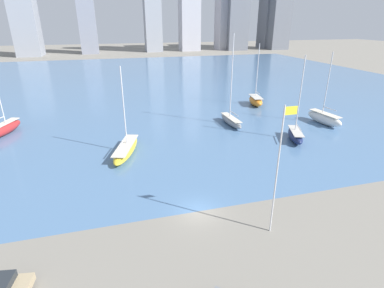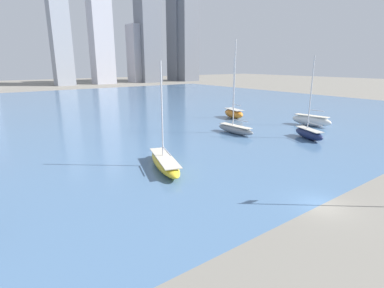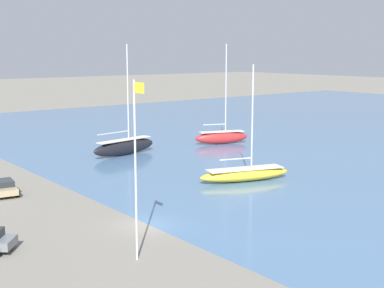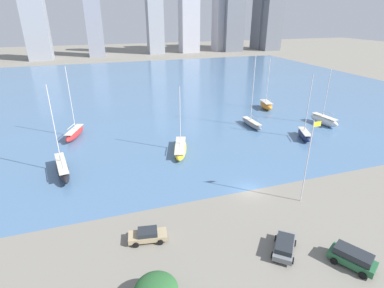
{
  "view_description": "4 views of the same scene",
  "coord_description": "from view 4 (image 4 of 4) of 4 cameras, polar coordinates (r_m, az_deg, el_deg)",
  "views": [
    {
      "loc": [
        -7.56,
        -24.99,
        18.46
      ],
      "look_at": [
        2.02,
        9.49,
        3.61
      ],
      "focal_mm": 28.0,
      "sensor_mm": 36.0,
      "label": 1
    },
    {
      "loc": [
        -24.07,
        -12.83,
        12.43
      ],
      "look_at": [
        -5.59,
        11.97,
        4.05
      ],
      "focal_mm": 28.0,
      "sensor_mm": 36.0,
      "label": 2
    },
    {
      "loc": [
        35.21,
        -23.35,
        13.99
      ],
      "look_at": [
        -5.45,
        8.87,
        5.07
      ],
      "focal_mm": 50.0,
      "sensor_mm": 36.0,
      "label": 3
    },
    {
      "loc": [
        -20.65,
        -34.41,
        24.94
      ],
      "look_at": [
        -6.06,
        9.72,
        4.59
      ],
      "focal_mm": 28.0,
      "sensor_mm": 36.0,
      "label": 4
    }
  ],
  "objects": [
    {
      "name": "parked_sedan_tan",
      "position": [
        37.52,
        -8.43,
        -16.77
      ],
      "size": [
        4.8,
        2.74,
        1.49
      ],
      "rotation": [
        0.0,
        0.0,
        1.41
      ],
      "color": "tan",
      "rests_on": "ground_plane"
    },
    {
      "name": "sailboat_white",
      "position": [
        79.58,
        23.84,
        4.21
      ],
      "size": [
        3.02,
        8.37,
        13.28
      ],
      "rotation": [
        0.0,
        0.0,
        0.13
      ],
      "color": "white",
      "rests_on": "harbor_water"
    },
    {
      "name": "distant_city_skyline",
      "position": [
        218.8,
        2.24,
        24.36
      ],
      "size": [
        165.65,
        23.83,
        67.48
      ],
      "color": "#8E939E",
      "rests_on": "ground_plane"
    },
    {
      "name": "sailboat_red",
      "position": [
        69.72,
        -21.44,
        1.96
      ],
      "size": [
        4.75,
        8.67,
        15.24
      ],
      "rotation": [
        0.0,
        0.0,
        -0.36
      ],
      "color": "#B72828",
      "rests_on": "harbor_water"
    },
    {
      "name": "parked_suv_green",
      "position": [
        38.16,
        28.25,
        -18.52
      ],
      "size": [
        4.0,
        5.01,
        1.93
      ],
      "rotation": [
        0.0,
        0.0,
        0.5
      ],
      "color": "#235B38",
      "rests_on": "ground_plane"
    },
    {
      "name": "parked_wagon_gray",
      "position": [
        37.14,
        17.18,
        -18.04
      ],
      "size": [
        4.6,
        4.9,
        1.59
      ],
      "rotation": [
        0.0,
        0.0,
        -0.7
      ],
      "color": "slate",
      "rests_on": "ground_plane"
    },
    {
      "name": "sailboat_black",
      "position": [
        54.66,
        -23.47,
        -4.22
      ],
      "size": [
        3.49,
        10.69,
        15.08
      ],
      "rotation": [
        0.0,
        0.0,
        0.16
      ],
      "color": "black",
      "rests_on": "harbor_water"
    },
    {
      "name": "flag_pole",
      "position": [
        43.72,
        21.18,
        -2.85
      ],
      "size": [
        1.24,
        0.14,
        12.25
      ],
      "color": "silver",
      "rests_on": "ground_plane"
    },
    {
      "name": "ground_plane",
      "position": [
        47.25,
        10.87,
        -8.69
      ],
      "size": [
        500.0,
        500.0,
        0.0
      ],
      "primitive_type": "plane",
      "color": "gray"
    },
    {
      "name": "harbor_water",
      "position": [
        109.31,
        -7.03,
        10.29
      ],
      "size": [
        180.0,
        140.0,
        0.0
      ],
      "color": "#4C7099",
      "rests_on": "ground_plane"
    },
    {
      "name": "sailboat_yellow",
      "position": [
        58.46,
        -2.24,
        -0.75
      ],
      "size": [
        5.54,
        10.8,
        12.71
      ],
      "rotation": [
        0.0,
        0.0,
        -0.32
      ],
      "color": "yellow",
      "rests_on": "harbor_water"
    },
    {
      "name": "sailboat_navy",
      "position": [
        68.96,
        20.63,
        1.75
      ],
      "size": [
        4.35,
        7.18,
        13.62
      ],
      "rotation": [
        0.0,
        0.0,
        -0.38
      ],
      "color": "#19234C",
      "rests_on": "harbor_water"
    },
    {
      "name": "sailboat_gray",
      "position": [
        72.98,
        11.28,
        3.99
      ],
      "size": [
        1.99,
        8.44,
        16.39
      ],
      "rotation": [
        0.0,
        0.0,
        0.03
      ],
      "color": "gray",
      "rests_on": "harbor_water"
    },
    {
      "name": "sailboat_orange",
      "position": [
        87.81,
        13.94,
        7.24
      ],
      "size": [
        3.64,
        6.82,
        13.75
      ],
      "rotation": [
        0.0,
        0.0,
        -0.18
      ],
      "color": "orange",
      "rests_on": "harbor_water"
    }
  ]
}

